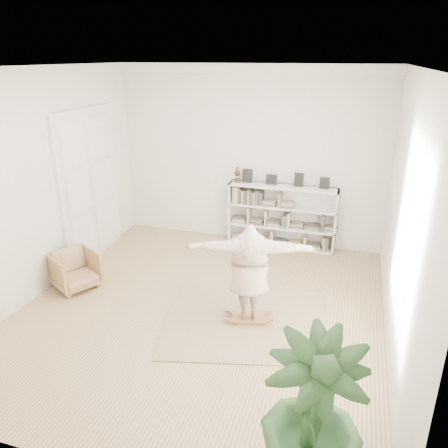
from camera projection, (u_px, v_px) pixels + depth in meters
name	position (u px, v px, depth m)	size (l,w,h in m)	color
floor	(201.00, 309.00, 6.88)	(6.00, 6.00, 0.00)	olive
room_shell	(251.00, 68.00, 8.24)	(6.00, 6.00, 6.00)	silver
doors	(89.00, 187.00, 8.27)	(0.09, 1.78, 2.92)	white
bookshelf	(281.00, 217.00, 8.96)	(2.20, 0.35, 1.64)	silver
armchair	(75.00, 270.00, 7.43)	(0.69, 0.71, 0.64)	tan
rug	(248.00, 321.00, 6.56)	(2.50, 2.00, 0.02)	#A18467
rocker_board	(248.00, 318.00, 6.54)	(0.55, 0.41, 0.11)	#96643C
person	(249.00, 270.00, 6.25)	(1.84, 0.50, 1.49)	#CDB09A
houseplant	(312.00, 418.00, 3.79)	(0.90, 0.90, 1.60)	#295028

